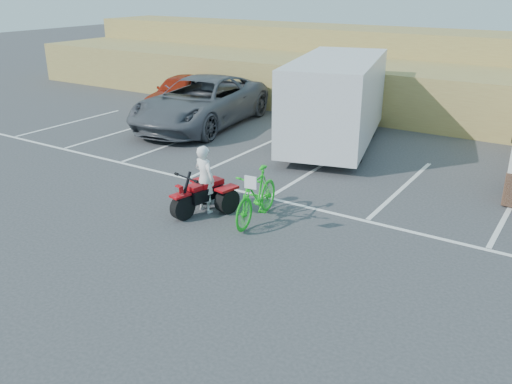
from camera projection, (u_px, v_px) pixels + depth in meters
The scene contains 11 objects.
ground at pixel (212, 231), 12.18m from camera, with size 100.00×100.00×0.00m, color #363639.
parking_stripes at pixel (327, 185), 14.92m from camera, with size 28.00×5.16×0.01m.
grass_embankment at pixel (424, 74), 23.78m from camera, with size 40.00×8.50×3.10m.
red_trike_atv at pixel (201, 212), 13.18m from camera, with size 1.20×1.61×1.04m, color #A9090F, non-canonical shape.
rider at pixel (205, 179), 12.97m from camera, with size 0.60×0.40×1.66m, color white.
green_dirt_bike at pixel (257, 196), 12.51m from camera, with size 0.59×2.09×1.25m, color #14BF19.
grey_pickup at pixel (201, 102), 20.74m from camera, with size 3.07×6.66×1.85m, color #4C4E55.
red_car at pixel (180, 92), 23.71m from camera, with size 1.73×4.31×1.47m, color maroon.
cargo_trailer at pixel (336, 100), 17.93m from camera, with size 4.00×6.71×2.93m.
quad_atv_blue at pixel (297, 148), 18.25m from camera, with size 1.20×1.61×1.05m, color navy, non-canonical shape.
quad_atv_green at pixel (307, 140), 19.13m from camera, with size 1.27×1.70×1.11m, color #166027, non-canonical shape.
Camera 1 is at (6.80, -8.73, 5.26)m, focal length 38.00 mm.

